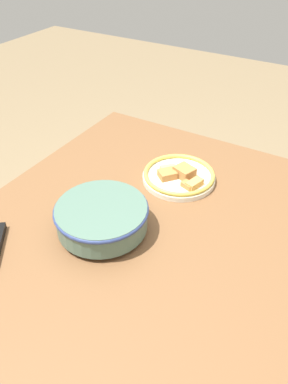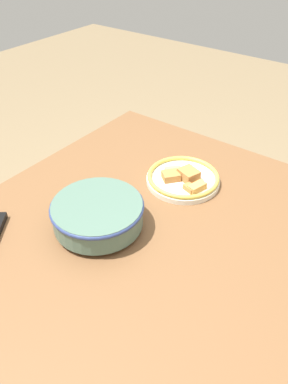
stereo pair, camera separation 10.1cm
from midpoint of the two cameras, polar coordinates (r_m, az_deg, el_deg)
name	(u,v)px [view 1 (the left image)]	position (r m, az deg, el deg)	size (l,w,h in m)	color
ground_plane	(147,363)	(1.73, -1.36, -24.73)	(8.00, 8.00, 0.00)	#7F6B4C
dining_table	(148,249)	(1.16, -1.86, -8.81)	(1.18, 1.04, 0.78)	brown
noodle_bowl	(102,217)	(1.07, -9.14, -3.84)	(0.27, 0.27, 0.09)	#4C6B5B
food_plate	(179,176)	(1.28, 3.12, 2.41)	(0.25, 0.25, 0.05)	silver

